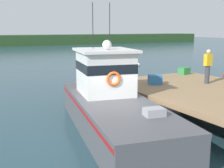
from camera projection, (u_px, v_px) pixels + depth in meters
ground_plane at (113, 135)px, 10.47m from camera, size 200.00×200.00×0.00m
dock at (210, 93)px, 12.52m from camera, size 6.00×9.00×1.20m
main_fishing_boat at (110, 102)px, 11.13m from camera, size 4.05×9.97×4.80m
crate_stack_mid_dock at (184, 71)px, 16.73m from camera, size 0.67×0.55×0.39m
crate_single_far at (155, 80)px, 13.69m from camera, size 0.72×0.62×0.45m
bait_bucket at (120, 77)px, 14.63m from camera, size 0.32×0.32×0.34m
deckhand_by_the_boat at (208, 66)px, 13.77m from camera, size 0.36×0.22×1.63m
mooring_buoy_inshore at (138, 65)px, 29.89m from camera, size 0.34×0.34×0.34m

